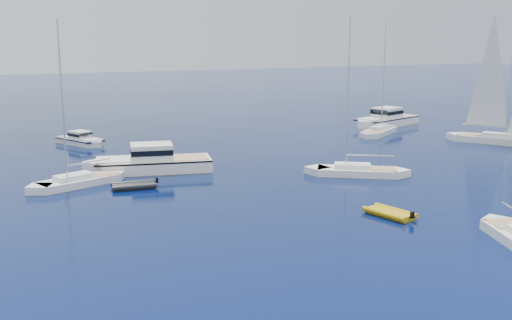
{
  "coord_description": "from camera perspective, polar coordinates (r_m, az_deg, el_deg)",
  "views": [
    {
      "loc": [
        -26.39,
        -16.96,
        12.11
      ],
      "look_at": [
        -5.34,
        26.34,
        2.2
      ],
      "focal_mm": 41.71,
      "sensor_mm": 36.0,
      "label": 1
    }
  ],
  "objects": [
    {
      "name": "motor_cruiser_centre",
      "position": [
        55.88,
        -10.17,
        -1.07
      ],
      "size": [
        13.07,
        6.63,
        3.29
      ],
      "primitive_type": null,
      "rotation": [
        0.0,
        0.0,
        1.34
      ],
      "color": "white",
      "rests_on": "ground"
    },
    {
      "name": "tender_grey_far",
      "position": [
        49.84,
        -11.62,
        -2.68
      ],
      "size": [
        4.03,
        2.55,
        0.95
      ],
      "primitive_type": null,
      "rotation": [
        0.0,
        0.0,
        1.44
      ],
      "color": "black",
      "rests_on": "ground"
    },
    {
      "name": "sailboat_mid_r",
      "position": [
        54.21,
        9.62,
        -1.45
      ],
      "size": [
        9.67,
        7.73,
        14.61
      ],
      "primitive_type": null,
      "rotation": [
        0.0,
        0.0,
        0.97
      ],
      "color": "white",
      "rests_on": "ground"
    },
    {
      "name": "sailboat_centre",
      "position": [
        77.84,
        11.68,
        2.44
      ],
      "size": [
        9.68,
        7.54,
        14.52
      ],
      "primitive_type": null,
      "rotation": [
        0.0,
        0.0,
        5.29
      ],
      "color": "silver",
      "rests_on": "ground"
    },
    {
      "name": "sailboat_mid_l",
      "position": [
        51.94,
        -16.65,
        -2.35
      ],
      "size": [
        9.88,
        5.51,
        14.1
      ],
      "primitive_type": null,
      "rotation": [
        0.0,
        0.0,
        1.91
      ],
      "color": "white",
      "rests_on": "ground"
    },
    {
      "name": "tender_yellow",
      "position": [
        42.37,
        12.68,
        -5.27
      ],
      "size": [
        2.84,
        4.11,
        0.95
      ],
      "primitive_type": null,
      "rotation": [
        0.0,
        0.0,
        0.23
      ],
      "color": "#BF970B",
      "rests_on": "ground"
    },
    {
      "name": "motor_cruiser_distant",
      "position": [
        85.63,
        12.29,
        3.23
      ],
      "size": [
        13.03,
        7.27,
        3.27
      ],
      "primitive_type": null,
      "rotation": [
        0.0,
        0.0,
        1.87
      ],
      "color": "white",
      "rests_on": "ground"
    },
    {
      "name": "sailboat_sails_r",
      "position": [
        75.38,
        21.89,
        1.54
      ],
      "size": [
        8.9,
        11.51,
        17.23
      ],
      "primitive_type": null,
      "rotation": [
        0.0,
        0.0,
        3.71
      ],
      "color": "white",
      "rests_on": "ground"
    },
    {
      "name": "motor_cruiser_horizon",
      "position": [
        71.7,
        -16.41,
        1.43
      ],
      "size": [
        5.39,
        7.94,
        2.01
      ],
      "primitive_type": null,
      "rotation": [
        0.0,
        0.0,
        3.58
      ],
      "color": "silver",
      "rests_on": "ground"
    }
  ]
}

